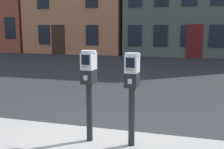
% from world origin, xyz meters
% --- Properties ---
extents(ground_plane, '(160.00, 160.00, 0.00)m').
position_xyz_m(ground_plane, '(0.00, 0.00, 0.00)').
color(ground_plane, '#28282B').
extents(parking_meter_near_kerb, '(0.22, 0.25, 1.35)m').
position_xyz_m(parking_meter_near_kerb, '(-0.01, -0.34, 1.07)').
color(parking_meter_near_kerb, black).
rests_on(parking_meter_near_kerb, sidewalk_slab).
extents(parking_meter_twin_adjacent, '(0.22, 0.25, 1.32)m').
position_xyz_m(parking_meter_twin_adjacent, '(0.63, -0.34, 1.05)').
color(parking_meter_twin_adjacent, black).
rests_on(parking_meter_twin_adjacent, sidewalk_slab).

